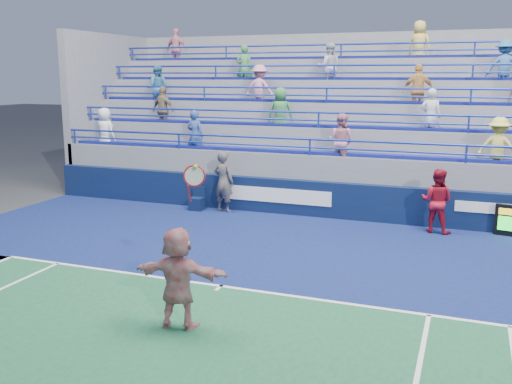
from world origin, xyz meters
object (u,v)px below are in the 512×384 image
at_px(judge_chair, 197,203).
at_px(ball_girl, 437,201).
at_px(tennis_player, 178,278).
at_px(line_judge, 223,181).

xyz_separation_m(judge_chair, ball_girl, (7.34, -0.07, 0.65)).
xyz_separation_m(judge_chair, tennis_player, (3.61, -7.94, 0.66)).
xyz_separation_m(judge_chair, line_judge, (0.88, 0.14, 0.74)).
height_order(judge_chair, ball_girl, ball_girl).
bearing_deg(judge_chair, ball_girl, -0.54).
bearing_deg(ball_girl, judge_chair, 10.80).
bearing_deg(tennis_player, ball_girl, 64.64).
bearing_deg(ball_girl, tennis_player, 75.99).
relative_size(tennis_player, line_judge, 1.47).
height_order(judge_chair, line_judge, line_judge).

